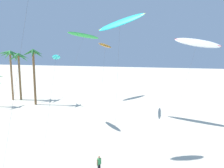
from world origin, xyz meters
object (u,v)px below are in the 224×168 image
palm_tree_1 (10,59)px  flying_kite_8 (84,35)px  palm_tree_0 (19,63)px  flying_kite_7 (197,43)px  person_near_left (99,164)px  flying_kite_1 (120,23)px  palm_tree_3 (34,61)px  flying_kite_3 (105,45)px  flying_kite_5 (56,57)px

palm_tree_1 → flying_kite_8: size_ratio=0.71×
palm_tree_0 → flying_kite_8: flying_kite_8 is taller
flying_kite_7 → person_near_left: size_ratio=8.39×
person_near_left → flying_kite_1: bearing=97.2°
palm_tree_0 → palm_tree_1: (-1.62, -0.64, 0.88)m
palm_tree_0 → palm_tree_3: palm_tree_3 is taller
palm_tree_3 → flying_kite_3: 15.37m
palm_tree_3 → flying_kite_7: 30.16m
flying_kite_7 → flying_kite_8: bearing=159.9°
palm_tree_1 → flying_kite_1: size_ratio=0.66×
palm_tree_0 → palm_tree_3: (5.81, -3.04, 0.68)m
flying_kite_5 → flying_kite_3: bearing=62.2°
flying_kite_8 → person_near_left: flying_kite_8 is taller
flying_kite_1 → palm_tree_1: bearing=164.3°
palm_tree_1 → flying_kite_5: palm_tree_1 is taller
palm_tree_0 → flying_kite_5: (16.31, -12.77, 1.76)m
palm_tree_0 → flying_kite_7: 36.02m
palm_tree_1 → flying_kite_5: bearing=-34.1°
flying_kite_1 → flying_kite_7: flying_kite_1 is taller
palm_tree_3 → flying_kite_8: size_ratio=0.73×
palm_tree_0 → flying_kite_8: size_ratio=0.68×
palm_tree_1 → palm_tree_3: (7.43, -2.40, -0.20)m
flying_kite_3 → flying_kite_7: size_ratio=0.92×
flying_kite_7 → flying_kite_8: (-23.37, 8.53, 2.17)m
palm_tree_0 → person_near_left: (26.27, -23.53, -7.15)m
palm_tree_3 → flying_kite_1: 20.08m
flying_kite_8 → palm_tree_1: bearing=-152.1°
flying_kite_3 → person_near_left: 22.79m
person_near_left → flying_kite_7: bearing=66.4°
flying_kite_8 → person_near_left: bearing=-65.4°
flying_kite_1 → flying_kite_3: flying_kite_1 is taller
flying_kite_1 → person_near_left: (1.96, -15.61, -13.92)m
flying_kite_5 → flying_kite_8: bearing=101.4°
palm_tree_1 → palm_tree_3: palm_tree_3 is taller
flying_kite_3 → flying_kite_5: flying_kite_3 is taller
flying_kite_1 → flying_kite_8: bearing=129.0°
flying_kite_1 → flying_kite_5: size_ratio=1.56×
flying_kite_3 → flying_kite_5: bearing=-117.8°
palm_tree_0 → flying_kite_5: flying_kite_5 is taller
flying_kite_5 → person_near_left: (9.96, -10.75, -8.91)m
palm_tree_0 → flying_kite_3: (20.86, -4.14, 3.56)m
palm_tree_3 → flying_kite_5: size_ratio=1.06×
palm_tree_1 → flying_kite_1: bearing=-15.7°
palm_tree_3 → flying_kite_1: flying_kite_1 is taller
flying_kite_7 → flying_kite_8: size_ratio=0.88×
palm_tree_1 → person_near_left: bearing=-39.4°
flying_kite_3 → flying_kite_8: flying_kite_8 is taller
flying_kite_5 → flying_kite_7: size_ratio=0.78×
palm_tree_3 → flying_kite_8: bearing=56.2°
palm_tree_0 → flying_kite_7: (35.76, -1.75, 3.96)m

